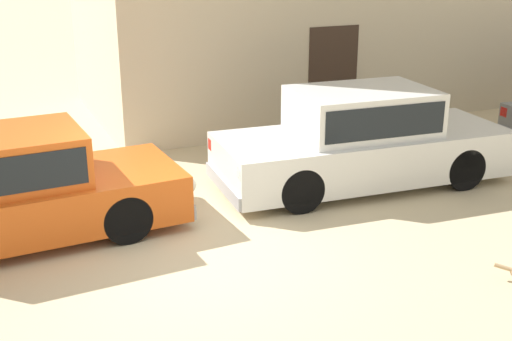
# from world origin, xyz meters

# --- Properties ---
(ground_plane) EXTENTS (80.00, 80.00, 0.00)m
(ground_plane) POSITION_xyz_m (0.00, 0.00, 0.00)
(ground_plane) COLOR #CCB78E
(parked_sedan_nearest) EXTENTS (4.68, 1.93, 1.45)m
(parked_sedan_nearest) POSITION_xyz_m (-2.04, 1.31, 0.71)
(parked_sedan_nearest) COLOR #D15619
(parked_sedan_nearest) RESTS_ON ground_plane
(parked_sedan_second) EXTENTS (4.85, 2.02, 1.54)m
(parked_sedan_second) POSITION_xyz_m (3.28, 1.29, 0.75)
(parked_sedan_second) COLOR silver
(parked_sedan_second) RESTS_ON ground_plane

